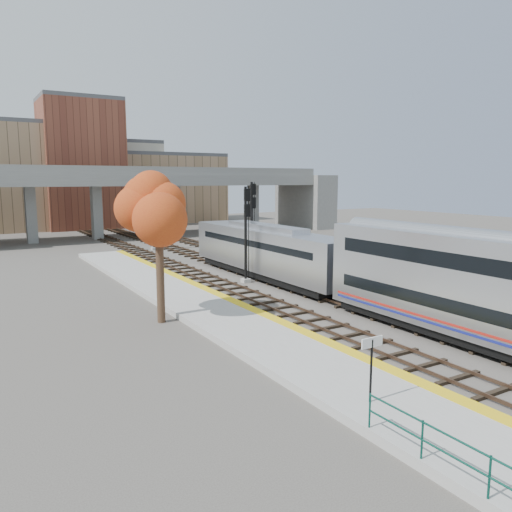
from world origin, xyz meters
TOP-DOWN VIEW (x-y plane):
  - ground at (0.00, 0.00)m, footprint 160.00×160.00m
  - platform at (-7.25, 0.00)m, footprint 4.50×60.00m
  - yellow_strip at (-5.35, 0.00)m, footprint 0.70×60.00m
  - tracks at (0.93, 12.50)m, footprint 10.70×95.00m
  - overpass at (4.92, 45.00)m, footprint 54.00×12.00m
  - buildings_far at (1.26, 66.57)m, footprint 43.00×21.00m
  - parking_lot at (14.00, 28.00)m, footprint 14.00×18.00m
  - locomotive at (1.00, 10.69)m, footprint 3.02×19.05m
  - signal_mast_near at (-1.10, 10.16)m, footprint 0.60×0.64m
  - signal_mast_mid at (3.00, 16.26)m, footprint 0.60×0.64m
  - signal_mast_far at (-1.10, 31.01)m, footprint 0.60×0.64m
  - station_sign at (-8.12, -10.68)m, footprint 0.90×0.08m
  - tree at (-10.46, 3.24)m, footprint 3.60×3.60m
  - car_a at (12.99, 21.82)m, footprint 2.09×3.66m
  - car_b at (12.87, 29.71)m, footprint 3.02×3.69m
  - car_c at (15.37, 32.27)m, footprint 2.90×4.70m

SIDE VIEW (x-z plane):
  - ground at x=0.00m, z-range 0.00..0.00m
  - parking_lot at x=14.00m, z-range 0.00..0.04m
  - tracks at x=0.93m, z-range -0.05..0.20m
  - platform at x=-7.25m, z-range 0.00..0.35m
  - yellow_strip at x=-5.35m, z-range 0.35..0.36m
  - car_a at x=12.99m, z-range 0.04..1.21m
  - car_b at x=12.87m, z-range 0.04..1.22m
  - car_c at x=15.37m, z-range 0.04..1.31m
  - station_sign at x=-8.12m, z-range 0.84..3.12m
  - locomotive at x=1.00m, z-range 0.23..4.33m
  - signal_mast_far at x=-1.10m, z-range -0.05..6.88m
  - signal_mast_near at x=-1.10m, z-range 0.02..7.34m
  - signal_mast_mid at x=3.00m, z-range 0.07..7.70m
  - overpass at x=4.92m, z-range 1.06..10.56m
  - tree at x=-10.46m, z-range 2.06..10.59m
  - buildings_far at x=1.26m, z-range -2.42..18.18m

